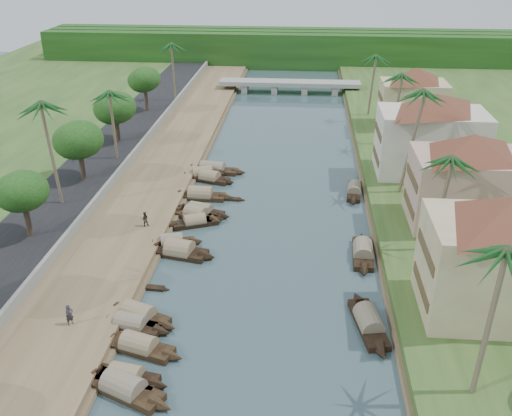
# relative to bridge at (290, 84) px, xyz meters

# --- Properties ---
(ground) EXTENTS (220.00, 220.00, 0.00)m
(ground) POSITION_rel_bridge_xyz_m (-0.00, -72.00, -1.72)
(ground) COLOR #344A4E
(ground) RESTS_ON ground
(left_bank) EXTENTS (10.00, 180.00, 0.80)m
(left_bank) POSITION_rel_bridge_xyz_m (-16.00, -52.00, -1.32)
(left_bank) COLOR brown
(left_bank) RESTS_ON ground
(right_bank) EXTENTS (16.00, 180.00, 1.20)m
(right_bank) POSITION_rel_bridge_xyz_m (19.00, -52.00, -1.12)
(right_bank) COLOR #2B491D
(right_bank) RESTS_ON ground
(road) EXTENTS (8.00, 180.00, 1.40)m
(road) POSITION_rel_bridge_xyz_m (-24.50, -52.00, -1.02)
(road) COLOR black
(road) RESTS_ON ground
(retaining_wall) EXTENTS (0.40, 180.00, 1.10)m
(retaining_wall) POSITION_rel_bridge_xyz_m (-20.20, -52.00, -0.37)
(retaining_wall) COLOR gray
(retaining_wall) RESTS_ON left_bank
(treeline) EXTENTS (120.00, 14.00, 8.00)m
(treeline) POSITION_rel_bridge_xyz_m (-0.00, 28.00, 2.28)
(treeline) COLOR #183A0F
(treeline) RESTS_ON ground
(bridge) EXTENTS (28.00, 4.00, 2.40)m
(bridge) POSITION_rel_bridge_xyz_m (0.00, 0.00, 0.00)
(bridge) COLOR gray
(bridge) RESTS_ON ground
(building_near) EXTENTS (14.85, 14.85, 10.20)m
(building_near) POSITION_rel_bridge_xyz_m (18.99, -74.00, 4.66)
(building_near) COLOR #CAC187
(building_near) RESTS_ON right_bank
(building_mid) EXTENTS (14.11, 14.11, 9.70)m
(building_mid) POSITION_rel_bridge_xyz_m (19.99, -58.00, 4.41)
(building_mid) COLOR tan
(building_mid) RESTS_ON right_bank
(building_far) EXTENTS (15.59, 15.59, 10.20)m
(building_far) POSITION_rel_bridge_xyz_m (18.99, -44.00, 4.66)
(building_far) COLOR beige
(building_far) RESTS_ON right_bank
(building_distant) EXTENTS (12.62, 12.62, 9.20)m
(building_distant) POSITION_rel_bridge_xyz_m (19.99, -24.00, 4.16)
(building_distant) COLOR #CAC187
(building_distant) RESTS_ON right_bank
(sampan_0) EXTENTS (8.34, 4.92, 2.21)m
(sampan_0) POSITION_rel_bridge_xyz_m (-8.70, -84.40, -1.31)
(sampan_0) COLOR black
(sampan_0) RESTS_ON ground
(sampan_1) EXTENTS (6.79, 2.67, 2.01)m
(sampan_1) POSITION_rel_bridge_xyz_m (-8.86, -83.37, -1.31)
(sampan_1) COLOR black
(sampan_1) RESTS_ON ground
(sampan_2) EXTENTS (7.84, 3.66, 2.06)m
(sampan_2) POSITION_rel_bridge_xyz_m (-8.85, -79.95, -1.31)
(sampan_2) COLOR black
(sampan_2) RESTS_ON ground
(sampan_3) EXTENTS (7.24, 2.90, 1.95)m
(sampan_3) POSITION_rel_bridge_xyz_m (-10.19, -77.39, -1.31)
(sampan_3) COLOR black
(sampan_3) RESTS_ON ground
(sampan_4) EXTENTS (7.61, 4.40, 2.16)m
(sampan_4) POSITION_rel_bridge_xyz_m (-9.94, -76.12, -1.31)
(sampan_4) COLOR black
(sampan_4) RESTS_ON ground
(sampan_5) EXTENTS (8.00, 3.54, 2.45)m
(sampan_5) POSITION_rel_bridge_xyz_m (-8.75, -65.42, -1.30)
(sampan_5) COLOR black
(sampan_5) RESTS_ON ground
(sampan_6) EXTENTS (6.66, 2.99, 1.98)m
(sampan_6) POSITION_rel_bridge_xyz_m (-9.89, -63.76, -1.31)
(sampan_6) COLOR black
(sampan_6) RESTS_ON ground
(sampan_7) EXTENTS (6.75, 3.92, 1.85)m
(sampan_7) POSITION_rel_bridge_xyz_m (-8.40, -59.01, -1.32)
(sampan_7) COLOR black
(sampan_7) RESTS_ON ground
(sampan_8) EXTENTS (7.04, 4.47, 2.18)m
(sampan_8) POSITION_rel_bridge_xyz_m (-8.59, -57.28, -1.31)
(sampan_8) COLOR black
(sampan_8) RESTS_ON ground
(sampan_9) EXTENTS (7.67, 3.66, 1.96)m
(sampan_9) POSITION_rel_bridge_xyz_m (-8.27, -56.19, -1.31)
(sampan_9) COLOR black
(sampan_9) RESTS_ON ground
(sampan_10) EXTENTS (8.31, 2.19, 2.27)m
(sampan_10) POSITION_rel_bridge_xyz_m (-9.02, -51.92, -1.31)
(sampan_10) COLOR black
(sampan_10) RESTS_ON ground
(sampan_11) EXTENTS (7.30, 3.67, 2.08)m
(sampan_11) POSITION_rel_bridge_xyz_m (-8.77, -46.50, -1.31)
(sampan_11) COLOR black
(sampan_11) RESTS_ON ground
(sampan_12) EXTENTS (9.51, 2.88, 2.22)m
(sampan_12) POSITION_rel_bridge_xyz_m (-8.86, -43.48, -1.31)
(sampan_12) COLOR black
(sampan_12) RESTS_ON ground
(sampan_13) EXTENTS (7.62, 3.80, 2.08)m
(sampan_13) POSITION_rel_bridge_xyz_m (-9.94, -45.24, -1.31)
(sampan_13) COLOR black
(sampan_13) RESTS_ON ground
(sampan_14) EXTENTS (3.33, 9.13, 2.18)m
(sampan_14) POSITION_rel_bridge_xyz_m (8.89, -75.49, -1.31)
(sampan_14) COLOR black
(sampan_14) RESTS_ON ground
(sampan_15) EXTENTS (2.20, 8.54, 2.26)m
(sampan_15) POSITION_rel_bridge_xyz_m (9.37, -64.13, -1.31)
(sampan_15) COLOR black
(sampan_15) RESTS_ON ground
(sampan_16) EXTENTS (2.24, 8.01, 1.97)m
(sampan_16) POSITION_rel_bridge_xyz_m (9.57, -48.90, -1.31)
(sampan_16) COLOR black
(sampan_16) RESTS_ON ground
(canoe_1) EXTENTS (4.26, 0.99, 0.68)m
(canoe_1) POSITION_rel_bridge_xyz_m (-10.40, -71.58, -1.62)
(canoe_1) COLOR black
(canoe_1) RESTS_ON ground
(canoe_2) EXTENTS (5.10, 1.20, 0.73)m
(canoe_2) POSITION_rel_bridge_xyz_m (-6.02, -51.97, -1.62)
(canoe_2) COLOR black
(canoe_2) RESTS_ON ground
(palm_0) EXTENTS (3.20, 3.20, 12.44)m
(palm_0) POSITION_rel_bridge_xyz_m (15.00, -83.55, 10.10)
(palm_0) COLOR #74664D
(palm_0) RESTS_ON ground
(palm_1) EXTENTS (3.20, 3.20, 10.98)m
(palm_1) POSITION_rel_bridge_xyz_m (16.00, -64.29, 8.69)
(palm_1) COLOR #74664D
(palm_1) RESTS_ON ground
(palm_2) EXTENTS (3.20, 3.20, 13.63)m
(palm_2) POSITION_rel_bridge_xyz_m (15.00, -50.60, 11.26)
(palm_2) COLOR #74664D
(palm_2) RESTS_ON ground
(palm_3) EXTENTS (3.20, 3.20, 11.58)m
(palm_3) POSITION_rel_bridge_xyz_m (16.00, -33.10, 9.27)
(palm_3) COLOR #74664D
(palm_3) RESTS_ON ground
(palm_5) EXTENTS (3.20, 3.20, 13.01)m
(palm_5) POSITION_rel_bridge_xyz_m (-24.00, -57.36, 10.84)
(palm_5) COLOR #74664D
(palm_5) RESTS_ON ground
(palm_6) EXTENTS (3.20, 3.20, 10.57)m
(palm_6) POSITION_rel_bridge_xyz_m (-22.00, -42.90, 8.49)
(palm_6) COLOR #74664D
(palm_6) RESTS_ON ground
(palm_7) EXTENTS (3.20, 3.20, 11.37)m
(palm_7) POSITION_rel_bridge_xyz_m (14.00, -18.34, 9.06)
(palm_7) COLOR #74664D
(palm_7) RESTS_ON ground
(palm_8) EXTENTS (3.20, 3.20, 11.57)m
(palm_8) POSITION_rel_bridge_xyz_m (-20.50, -12.73, 9.46)
(palm_8) COLOR #74664D
(palm_8) RESTS_ON ground
(tree_2) EXTENTS (4.79, 4.79, 6.82)m
(tree_2) POSITION_rel_bridge_xyz_m (-24.00, -65.19, 4.45)
(tree_2) COLOR #4C392B
(tree_2) RESTS_ON ground
(tree_3) EXTENTS (5.49, 5.49, 7.23)m
(tree_3) POSITION_rel_bridge_xyz_m (-24.00, -50.14, 4.58)
(tree_3) COLOR #4C392B
(tree_3) RESTS_ON ground
(tree_4) EXTENTS (5.46, 5.46, 7.17)m
(tree_4) POSITION_rel_bridge_xyz_m (-24.00, -35.81, 4.53)
(tree_4) COLOR #4C392B
(tree_4) RESTS_ON ground
(tree_5) EXTENTS (4.92, 4.92, 7.33)m
(tree_5) POSITION_rel_bridge_xyz_m (-24.00, -19.60, 4.90)
(tree_5) COLOR #4C392B
(tree_5) RESTS_ON ground
(tree_6) EXTENTS (4.22, 4.22, 7.53)m
(tree_6) POSITION_rel_bridge_xyz_m (24.00, -41.74, 5.14)
(tree_6) COLOR #4C392B
(tree_6) RESTS_ON ground
(person_near) EXTENTS (0.75, 0.78, 1.79)m
(person_near) POSITION_rel_bridge_xyz_m (-14.81, -78.25, -0.02)
(person_near) COLOR #29272F
(person_near) RESTS_ON left_bank
(person_far) EXTENTS (0.96, 0.85, 1.64)m
(person_far) POSITION_rel_bridge_xyz_m (-13.34, -61.06, -0.10)
(person_far) COLOR #322D23
(person_far) RESTS_ON left_bank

